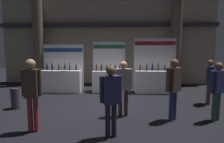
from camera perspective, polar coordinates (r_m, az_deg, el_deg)
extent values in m
plane|color=black|center=(7.07, -4.70, -10.18)|extent=(24.63, 24.63, 0.00)
cube|color=tan|center=(11.40, -1.59, 11.96)|extent=(12.31, 0.25, 6.15)
cube|color=#2D2D33|center=(11.12, -1.73, 13.68)|extent=(12.31, 0.20, 0.24)
cylinder|color=#665B4C|center=(11.70, -21.17, 10.51)|extent=(0.56, 0.56, 5.79)
cylinder|color=#665B4C|center=(11.06, 18.58, 10.84)|extent=(0.56, 0.56, 5.79)
cube|color=white|center=(9.40, -14.70, -2.81)|extent=(1.85, 0.60, 1.04)
cube|color=white|center=(9.64, -14.19, 1.09)|extent=(1.95, 0.04, 2.26)
cube|color=navy|center=(9.57, -14.39, 6.20)|extent=(1.89, 0.01, 0.18)
cylinder|color=black|center=(9.60, -18.73, 1.09)|extent=(0.07, 0.07, 0.24)
cylinder|color=black|center=(9.58, -18.77, 2.01)|extent=(0.03, 0.03, 0.07)
cylinder|color=black|center=(9.58, -18.78, 2.28)|extent=(0.03, 0.03, 0.02)
cylinder|color=black|center=(9.40, -17.36, 1.15)|extent=(0.08, 0.08, 0.28)
cylinder|color=black|center=(9.39, -17.40, 2.26)|extent=(0.03, 0.03, 0.09)
cylinder|color=red|center=(9.38, -17.41, 2.59)|extent=(0.03, 0.03, 0.02)
cylinder|color=#472D14|center=(9.40, -15.53, 1.16)|extent=(0.07, 0.07, 0.26)
cylinder|color=#472D14|center=(9.39, -15.56, 2.16)|extent=(0.03, 0.03, 0.07)
cylinder|color=red|center=(9.38, -15.57, 2.43)|extent=(0.03, 0.03, 0.02)
cylinder|color=black|center=(9.34, -13.85, 1.18)|extent=(0.07, 0.07, 0.26)
cylinder|color=black|center=(9.33, -13.88, 2.21)|extent=(0.03, 0.03, 0.07)
cylinder|color=red|center=(9.32, -13.89, 2.49)|extent=(0.03, 0.03, 0.02)
cylinder|color=#472D14|center=(9.11, -12.47, 1.02)|extent=(0.06, 0.06, 0.24)
cylinder|color=#472D14|center=(9.09, -12.50, 2.06)|extent=(0.03, 0.03, 0.09)
cylinder|color=black|center=(9.09, -12.51, 2.40)|extent=(0.03, 0.03, 0.02)
cylinder|color=black|center=(9.15, -10.61, 1.07)|extent=(0.06, 0.06, 0.24)
cylinder|color=black|center=(9.13, -10.64, 2.04)|extent=(0.03, 0.03, 0.08)
cylinder|color=black|center=(9.13, -10.64, 2.34)|extent=(0.03, 0.03, 0.02)
cube|color=silver|center=(9.11, -14.24, 0.28)|extent=(0.32, 0.37, 0.02)
cube|color=white|center=(9.12, -1.06, -2.99)|extent=(1.49, 0.60, 1.01)
cube|color=white|center=(9.36, -0.91, 1.53)|extent=(1.56, 0.04, 2.39)
cube|color=#1E6638|center=(9.30, -0.93, 7.40)|extent=(1.52, 0.01, 0.18)
cylinder|color=#472D14|center=(9.07, -4.60, 0.97)|extent=(0.08, 0.08, 0.26)
cylinder|color=#472D14|center=(9.05, -4.61, 2.00)|extent=(0.03, 0.03, 0.07)
cylinder|color=gold|center=(9.05, -4.61, 2.29)|extent=(0.03, 0.03, 0.02)
cylinder|color=black|center=(9.08, -3.13, 0.99)|extent=(0.07, 0.07, 0.26)
cylinder|color=black|center=(9.07, -3.14, 2.05)|extent=(0.03, 0.03, 0.08)
cylinder|color=gold|center=(9.06, -3.14, 2.36)|extent=(0.03, 0.03, 0.02)
cylinder|color=#19381E|center=(9.09, -1.71, 0.93)|extent=(0.06, 0.06, 0.23)
cylinder|color=#19381E|center=(9.08, -1.71, 1.88)|extent=(0.03, 0.03, 0.07)
cylinder|color=red|center=(9.07, -1.71, 2.16)|extent=(0.03, 0.03, 0.02)
cylinder|color=black|center=(8.95, -0.43, 0.96)|extent=(0.07, 0.07, 0.27)
cylinder|color=black|center=(8.94, -0.44, 2.05)|extent=(0.03, 0.03, 0.07)
cylinder|color=red|center=(8.93, -0.44, 2.33)|extent=(0.03, 0.03, 0.02)
cylinder|color=black|center=(8.96, 0.95, 0.85)|extent=(0.07, 0.07, 0.23)
cylinder|color=black|center=(8.95, 0.95, 1.80)|extent=(0.03, 0.03, 0.06)
cylinder|color=black|center=(8.95, 0.95, 2.06)|extent=(0.03, 0.03, 0.02)
cylinder|color=black|center=(9.01, 2.38, 0.95)|extent=(0.07, 0.07, 0.26)
cylinder|color=black|center=(9.00, 2.39, 1.98)|extent=(0.03, 0.03, 0.07)
cylinder|color=gold|center=(8.99, 2.39, 2.26)|extent=(0.03, 0.03, 0.02)
cube|color=white|center=(9.16, 12.71, -3.02)|extent=(1.87, 0.60, 1.04)
cube|color=white|center=(9.40, 12.50, 1.86)|extent=(1.97, 0.04, 2.54)
cube|color=maroon|center=(9.34, 12.69, 8.19)|extent=(1.91, 0.01, 0.18)
cylinder|color=#472D14|center=(8.90, 8.36, 1.06)|extent=(0.06, 0.06, 0.27)
cylinder|color=#472D14|center=(8.88, 8.38, 2.19)|extent=(0.03, 0.03, 0.08)
cylinder|color=red|center=(8.88, 8.38, 2.50)|extent=(0.03, 0.03, 0.02)
cylinder|color=#19381E|center=(8.95, 10.32, 1.07)|extent=(0.06, 0.06, 0.28)
cylinder|color=#19381E|center=(8.93, 10.34, 2.19)|extent=(0.03, 0.03, 0.07)
cylinder|color=gold|center=(8.93, 10.35, 2.47)|extent=(0.03, 0.03, 0.02)
cylinder|color=black|center=(9.08, 11.91, 1.12)|extent=(0.07, 0.07, 0.28)
cylinder|color=black|center=(9.07, 11.94, 2.23)|extent=(0.03, 0.03, 0.07)
cylinder|color=black|center=(9.07, 11.94, 2.52)|extent=(0.03, 0.03, 0.02)
cylinder|color=#472D14|center=(9.14, 13.63, 1.10)|extent=(0.06, 0.06, 0.28)
cylinder|color=#472D14|center=(9.12, 13.66, 2.23)|extent=(0.03, 0.03, 0.09)
cylinder|color=gold|center=(9.12, 13.67, 2.56)|extent=(0.03, 0.03, 0.02)
cylinder|color=#19381E|center=(9.18, 15.49, 0.97)|extent=(0.06, 0.06, 0.25)
cylinder|color=#19381E|center=(9.16, 15.52, 1.94)|extent=(0.03, 0.03, 0.07)
cylinder|color=red|center=(9.16, 15.53, 2.21)|extent=(0.03, 0.03, 0.02)
cylinder|color=black|center=(9.25, 17.05, 1.00)|extent=(0.06, 0.06, 0.26)
cylinder|color=black|center=(9.23, 17.09, 2.02)|extent=(0.03, 0.03, 0.07)
cylinder|color=gold|center=(9.23, 17.10, 2.30)|extent=(0.03, 0.03, 0.02)
cylinder|color=#38383D|center=(7.47, -26.70, -7.22)|extent=(0.32, 0.32, 0.70)
torus|color=black|center=(7.39, -26.86, -4.52)|extent=(0.32, 0.32, 0.02)
cylinder|color=#47382D|center=(5.98, 4.20, -9.32)|extent=(0.12, 0.12, 0.82)
cylinder|color=#47382D|center=(5.96, 2.45, -9.35)|extent=(0.12, 0.12, 0.82)
cube|color=#ADA393|center=(5.80, 3.38, -2.37)|extent=(0.44, 0.25, 0.65)
sphere|color=tan|center=(5.75, 3.41, 1.98)|extent=(0.23, 0.23, 0.23)
cylinder|color=#ADA393|center=(5.83, 5.91, -2.19)|extent=(0.08, 0.08, 0.62)
cylinder|color=#ADA393|center=(5.78, 0.84, -2.23)|extent=(0.08, 0.08, 0.62)
cylinder|color=#23232D|center=(4.60, -1.26, -14.43)|extent=(0.12, 0.12, 0.82)
cylinder|color=#23232D|center=(4.63, 0.60, -14.25)|extent=(0.12, 0.12, 0.82)
cube|color=navy|center=(4.40, -0.33, -5.44)|extent=(0.41, 0.33, 0.65)
sphere|color=brown|center=(4.33, -0.33, 0.27)|extent=(0.22, 0.22, 0.22)
cylinder|color=navy|center=(4.35, -3.21, -5.39)|extent=(0.08, 0.08, 0.61)
cylinder|color=navy|center=(4.46, 2.47, -5.07)|extent=(0.08, 0.08, 0.61)
cylinder|color=#47382D|center=(8.12, 26.67, -5.74)|extent=(0.12, 0.12, 0.80)
cylinder|color=#47382D|center=(7.96, 26.81, -6.00)|extent=(0.12, 0.12, 0.80)
cube|color=navy|center=(7.92, 27.02, -0.80)|extent=(0.32, 0.45, 0.63)
sphere|color=brown|center=(7.88, 27.20, 2.32)|extent=(0.22, 0.22, 0.22)
cylinder|color=navy|center=(8.16, 26.83, -0.47)|extent=(0.08, 0.08, 0.60)
cylinder|color=navy|center=(7.68, 27.24, -0.91)|extent=(0.08, 0.08, 0.60)
cylinder|color=navy|center=(5.80, 17.18, -9.91)|extent=(0.12, 0.12, 0.86)
cylinder|color=navy|center=(5.94, 18.05, -9.54)|extent=(0.12, 0.12, 0.86)
cube|color=#47382D|center=(5.70, 17.91, -2.28)|extent=(0.47, 0.47, 0.68)
sphere|color=brown|center=(5.65, 18.08, 2.37)|extent=(0.24, 0.24, 0.24)
cylinder|color=#47382D|center=(5.49, 16.58, -2.41)|extent=(0.08, 0.08, 0.65)
cylinder|color=#47382D|center=(5.92, 19.14, -1.84)|extent=(0.08, 0.08, 0.65)
cylinder|color=maroon|center=(5.25, -21.65, -11.77)|extent=(0.12, 0.12, 0.88)
cylinder|color=maroon|center=(5.30, -23.19, -11.67)|extent=(0.12, 0.12, 0.88)
cube|color=#47382D|center=(5.09, -22.84, -3.26)|extent=(0.35, 0.27, 0.70)
sphere|color=tan|center=(5.03, -23.10, 2.08)|extent=(0.24, 0.24, 0.24)
cylinder|color=#47382D|center=(5.02, -20.63, -3.10)|extent=(0.08, 0.08, 0.66)
cylinder|color=#47382D|center=(5.16, -25.01, -3.04)|extent=(0.08, 0.08, 0.66)
cylinder|color=#33563D|center=(6.42, 28.95, -9.06)|extent=(0.12, 0.12, 0.82)
cylinder|color=#33563D|center=(6.26, 28.08, -9.39)|extent=(0.12, 0.12, 0.82)
cube|color=navy|center=(6.19, 28.91, -2.69)|extent=(0.48, 0.42, 0.65)
sphere|color=brown|center=(6.13, 29.16, 1.37)|extent=(0.22, 0.22, 0.22)
cylinder|color=navy|center=(6.41, 30.11, -2.31)|extent=(0.08, 0.08, 0.61)
cylinder|color=navy|center=(5.96, 27.64, -2.80)|extent=(0.08, 0.08, 0.61)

